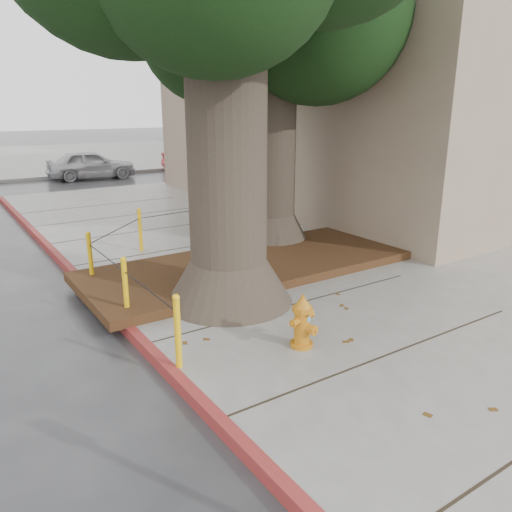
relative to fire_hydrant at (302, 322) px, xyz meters
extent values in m
plane|color=#28282B|center=(0.32, -0.79, -0.50)|extent=(140.00, 140.00, 0.00)
cube|color=slate|center=(6.32, 1.71, -0.43)|extent=(16.00, 26.00, 0.15)
cube|color=slate|center=(6.32, 29.21, -0.43)|extent=(16.00, 20.00, 0.15)
cube|color=maroon|center=(-1.68, 1.71, -0.43)|extent=(0.14, 26.00, 0.16)
cube|color=black|center=(1.22, 3.11, -0.27)|extent=(6.40, 2.60, 0.16)
cube|color=gray|center=(10.32, 7.71, 4.50)|extent=(12.00, 13.00, 10.00)
cube|color=silver|center=(16.32, 25.21, 4.00)|extent=(10.00, 10.00, 9.00)
cube|color=slate|center=(22.32, 31.21, 5.50)|extent=(12.00, 14.00, 12.00)
cone|color=#4C3F33|center=(0.02, 1.91, 0.00)|extent=(2.04, 2.04, 0.70)
cylinder|color=#4C3F33|center=(0.02, 1.91, 2.03)|extent=(1.20, 1.20, 4.22)
cone|color=#4C3F33|center=(2.62, 4.41, 0.00)|extent=(1.77, 1.77, 0.70)
cylinder|color=#4C3F33|center=(2.62, 4.41, 1.82)|extent=(1.04, 1.04, 3.84)
sphere|color=black|center=(3.72, 4.81, 4.48)|extent=(3.00, 3.00, 3.00)
cylinder|color=yellow|center=(-1.58, 0.41, 0.10)|extent=(0.08, 0.08, 0.90)
sphere|color=yellow|center=(-1.58, 0.41, 0.55)|extent=(0.09, 0.09, 0.09)
cylinder|color=yellow|center=(-1.58, 2.21, 0.10)|extent=(0.08, 0.08, 0.90)
sphere|color=yellow|center=(-1.58, 2.21, 0.55)|extent=(0.09, 0.09, 0.09)
cylinder|color=yellow|center=(-1.58, 4.01, 0.10)|extent=(0.08, 0.08, 0.90)
sphere|color=yellow|center=(-1.58, 4.01, 0.55)|extent=(0.09, 0.09, 0.09)
cylinder|color=yellow|center=(-0.08, 5.51, 0.10)|extent=(0.08, 0.08, 0.90)
sphere|color=yellow|center=(-0.08, 5.51, 0.55)|extent=(0.09, 0.09, 0.09)
cylinder|color=yellow|center=(2.12, 5.71, 0.10)|extent=(0.08, 0.08, 0.90)
sphere|color=yellow|center=(2.12, 5.71, 0.55)|extent=(0.09, 0.09, 0.09)
cylinder|color=black|center=(-1.58, 1.31, 0.37)|extent=(0.02, 1.80, 0.02)
cylinder|color=black|center=(-1.58, 3.11, 0.37)|extent=(0.02, 1.80, 0.02)
cylinder|color=black|center=(-0.83, 4.76, 0.37)|extent=(1.51, 1.51, 0.02)
cylinder|color=black|center=(1.02, 5.61, 0.37)|extent=(2.20, 0.22, 0.02)
cylinder|color=orange|center=(0.00, 0.01, -0.32)|extent=(0.37, 0.37, 0.06)
cylinder|color=orange|center=(0.00, 0.01, -0.07)|extent=(0.25, 0.25, 0.47)
cylinder|color=orange|center=(0.00, 0.01, 0.17)|extent=(0.34, 0.34, 0.07)
cone|color=orange|center=(0.00, 0.01, 0.26)|extent=(0.31, 0.31, 0.13)
cylinder|color=orange|center=(0.00, 0.01, 0.35)|extent=(0.06, 0.06, 0.05)
cylinder|color=orange|center=(-0.12, -0.03, 0.04)|extent=(0.15, 0.12, 0.08)
cylinder|color=orange|center=(0.12, 0.04, 0.04)|extent=(0.15, 0.12, 0.08)
cylinder|color=orange|center=(0.03, -0.10, -0.07)|extent=(0.15, 0.16, 0.12)
cube|color=#5999D8|center=(0.03, -0.10, 0.06)|extent=(0.06, 0.02, 0.07)
imported|color=#B3B4B9|center=(2.58, 18.37, 0.15)|extent=(3.97, 1.94, 1.30)
imported|color=maroon|center=(8.19, 18.16, 0.17)|extent=(4.15, 1.69, 1.34)
camera|label=1|loc=(-3.80, -4.62, 2.69)|focal=35.00mm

